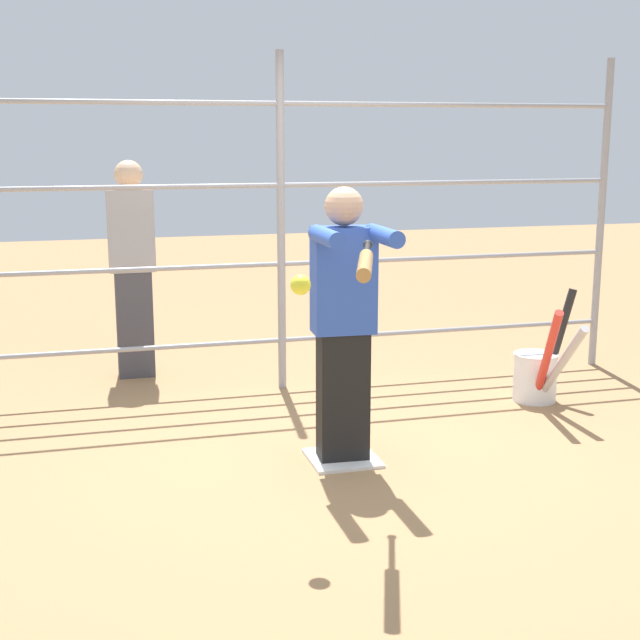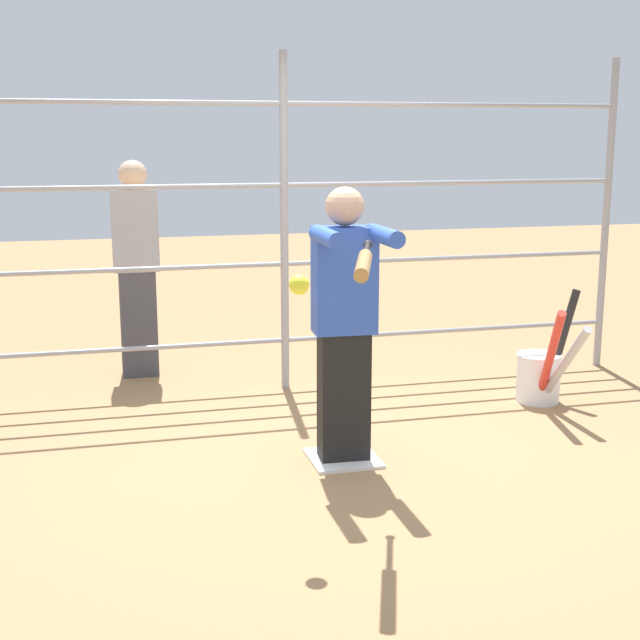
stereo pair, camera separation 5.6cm
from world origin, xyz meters
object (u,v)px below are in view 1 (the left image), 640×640
bat_bucket (539,372)px  bystander_behind_fence (132,266)px  baseball_bat_swinging (365,262)px  softball_in_flight (301,285)px  batter (344,317)px

bat_bucket → bystander_behind_fence: (2.74, -1.49, 0.66)m
baseball_bat_swinging → softball_in_flight: (0.29, -0.09, -0.11)m
batter → bystander_behind_fence: 2.48m
baseball_bat_swinging → softball_in_flight: baseball_bat_swinging is taller
baseball_bat_swinging → bystander_behind_fence: size_ratio=0.49×
batter → bat_bucket: bearing=-155.8°
softball_in_flight → bystander_behind_fence: bearing=-79.1°
batter → softball_in_flight: bearing=60.6°
softball_in_flight → bat_bucket: (-2.15, -1.57, -0.99)m
batter → bat_bucket: (-1.69, -0.76, -0.65)m
bat_bucket → bystander_behind_fence: 3.18m
baseball_bat_swinging → bat_bucket: 2.72m
batter → bystander_behind_fence: bystander_behind_fence is taller
bat_bucket → batter: bearing=24.2°
baseball_bat_swinging → softball_in_flight: 0.32m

